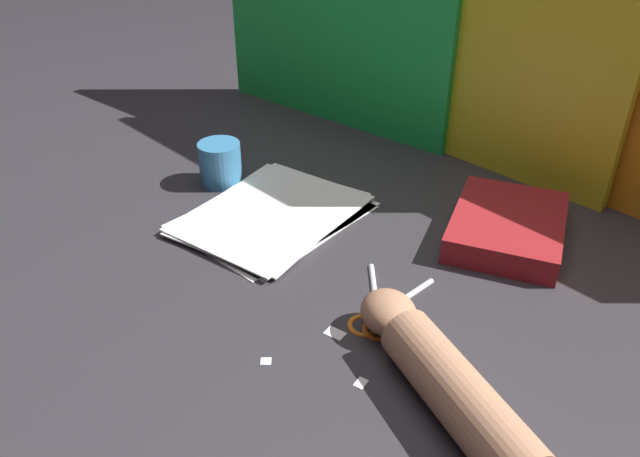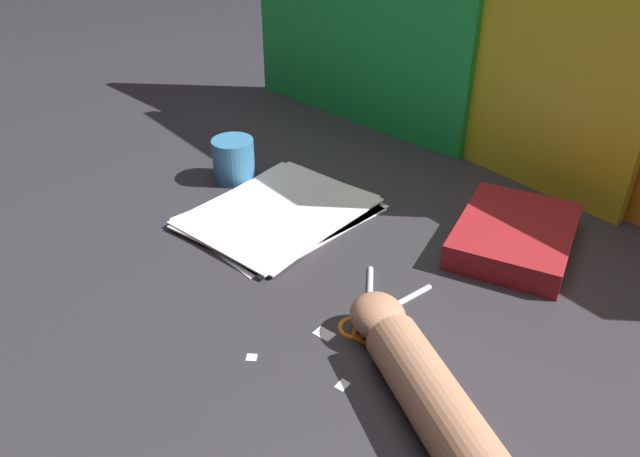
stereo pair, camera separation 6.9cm
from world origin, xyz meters
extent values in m
plane|color=#2D2B30|center=(0.00, 0.00, 0.00)|extent=(6.00, 6.00, 0.00)
cube|color=green|center=(-0.31, 0.43, 0.22)|extent=(0.59, 0.04, 0.44)
cube|color=yellow|center=(0.03, 0.43, 0.28)|extent=(0.58, 0.11, 0.57)
cube|color=orange|center=(0.24, 0.43, 0.18)|extent=(0.87, 0.18, 0.36)
cube|color=white|center=(-0.13, 0.02, 0.00)|extent=(0.26, 0.32, 0.00)
cube|color=white|center=(-0.12, 0.02, 0.00)|extent=(0.24, 0.31, 0.00)
cube|color=white|center=(-0.13, 0.02, 0.01)|extent=(0.26, 0.32, 0.00)
cube|color=white|center=(-0.12, 0.01, 0.01)|extent=(0.24, 0.31, 0.00)
cube|color=maroon|center=(0.22, 0.20, 0.02)|extent=(0.23, 0.26, 0.04)
sphere|color=silver|center=(0.16, -0.09, 0.00)|extent=(0.01, 0.01, 0.01)
cylinder|color=silver|center=(0.13, -0.05, 0.00)|extent=(0.08, 0.10, 0.01)
torus|color=orange|center=(0.18, -0.11, 0.00)|extent=(0.06, 0.06, 0.01)
cylinder|color=silver|center=(0.17, -0.04, 0.00)|extent=(0.03, 0.12, 0.01)
torus|color=orange|center=(0.16, -0.12, 0.00)|extent=(0.05, 0.05, 0.01)
cylinder|color=#A87556|center=(0.33, -0.18, 0.03)|extent=(0.24, 0.17, 0.07)
ellipsoid|color=#A87556|center=(0.19, -0.11, 0.03)|extent=(0.10, 0.10, 0.05)
cube|color=white|center=(0.10, -0.25, 0.00)|extent=(0.02, 0.02, 0.00)
cube|color=white|center=(0.21, -0.21, 0.00)|extent=(0.01, 0.02, 0.00)
cube|color=white|center=(0.14, -0.16, 0.00)|extent=(0.03, 0.02, 0.00)
cylinder|color=teal|center=(-0.28, 0.05, 0.04)|extent=(0.08, 0.08, 0.08)
camera|label=1|loc=(0.50, -0.66, 0.56)|focal=35.00mm
camera|label=2|loc=(0.55, -0.61, 0.56)|focal=35.00mm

